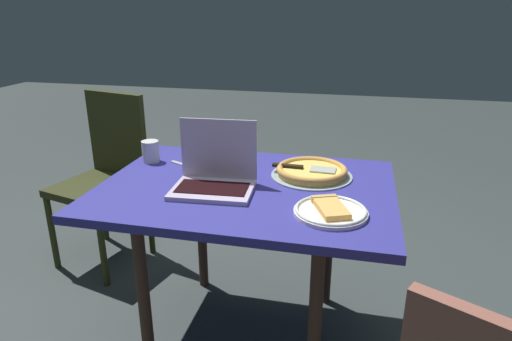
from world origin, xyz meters
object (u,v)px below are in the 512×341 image
object	(u,v)px
dining_table	(247,202)
laptop	(215,175)
drink_cup	(151,151)
chair_far	(107,169)
pizza_tray	(312,171)
table_knife	(193,168)
pizza_plate	(330,210)

from	to	relation	value
dining_table	laptop	distance (m)	0.18
drink_cup	chair_far	size ratio (longest dim) A/B	0.10
chair_far	pizza_tray	bearing A→B (deg)	-16.61
table_knife	chair_far	xyz separation A→B (m)	(-0.66, 0.37, -0.19)
chair_far	dining_table	bearing A→B (deg)	-28.32
pizza_tray	table_knife	xyz separation A→B (m)	(-0.51, -0.02, -0.02)
pizza_plate	drink_cup	bearing A→B (deg)	155.99
dining_table	pizza_plate	bearing A→B (deg)	-29.64
pizza_plate	table_knife	world-z (taller)	pizza_plate
laptop	drink_cup	xyz separation A→B (m)	(-0.38, 0.24, -0.01)
table_knife	pizza_plate	bearing A→B (deg)	-27.90
table_knife	chair_far	size ratio (longest dim) A/B	0.23
laptop	pizza_plate	size ratio (longest dim) A/B	1.27
dining_table	pizza_tray	world-z (taller)	pizza_tray
table_knife	chair_far	bearing A→B (deg)	150.61
dining_table	drink_cup	xyz separation A→B (m)	(-0.49, 0.18, 0.12)
pizza_tray	chair_far	size ratio (longest dim) A/B	0.35
table_knife	drink_cup	size ratio (longest dim) A/B	2.25
laptop	table_knife	world-z (taller)	laptop
pizza_tray	drink_cup	xyz separation A→B (m)	(-0.73, 0.02, 0.03)
pizza_tray	chair_far	distance (m)	1.24
laptop	drink_cup	world-z (taller)	laptop
dining_table	table_knife	size ratio (longest dim) A/B	5.25
pizza_plate	pizza_tray	distance (m)	0.36
laptop	chair_far	distance (m)	1.03
laptop	table_knife	xyz separation A→B (m)	(-0.16, 0.19, -0.05)
pizza_tray	table_knife	distance (m)	0.51
pizza_tray	drink_cup	size ratio (longest dim) A/B	3.47
laptop	table_knife	bearing A→B (deg)	130.10
drink_cup	pizza_plate	bearing A→B (deg)	-24.01
pizza_plate	table_knife	distance (m)	0.70
pizza_plate	dining_table	bearing A→B (deg)	150.36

